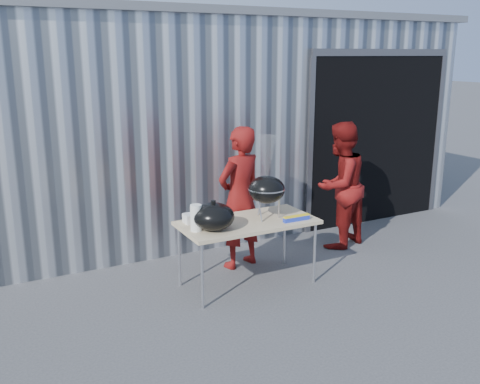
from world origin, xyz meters
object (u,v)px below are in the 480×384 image
person_bystander (340,185)px  kettle_grill (267,181)px  person_cook (240,198)px  folding_table (247,224)px

person_bystander → kettle_grill: bearing=3.5°
person_cook → person_bystander: (1.50, 0.01, -0.02)m
kettle_grill → person_cook: 0.63m
person_bystander → folding_table: bearing=0.5°
kettle_grill → person_bystander: person_bystander is taller
folding_table → person_bystander: size_ratio=0.89×
kettle_grill → folding_table: bearing=177.3°
folding_table → person_cook: bearing=71.0°
kettle_grill → person_cook: (-0.05, 0.54, -0.31)m
folding_table → kettle_grill: kettle_grill is taller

